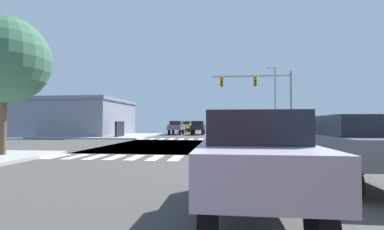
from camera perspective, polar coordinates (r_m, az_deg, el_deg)
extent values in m
cube|color=#41403D|center=(20.31, 2.33, -6.37)|extent=(14.00, 90.00, 0.05)
cube|color=#41403D|center=(20.31, 2.33, -6.37)|extent=(90.00, 12.00, 0.05)
cube|color=#A09B91|center=(34.22, 26.26, -4.08)|extent=(12.00, 12.00, 0.14)
cube|color=#9F9C98|center=(35.33, -17.72, -4.08)|extent=(12.00, 12.00, 0.14)
cube|color=white|center=(15.39, -26.13, -7.66)|extent=(0.50, 2.00, 0.01)
cube|color=white|center=(14.87, -22.85, -7.91)|extent=(0.50, 2.00, 0.01)
cube|color=white|center=(14.41, -19.35, -8.16)|extent=(0.50, 2.00, 0.01)
cube|color=white|center=(14.01, -15.63, -8.38)|extent=(0.50, 2.00, 0.01)
cube|color=white|center=(13.67, -11.70, -8.58)|extent=(0.50, 2.00, 0.01)
cube|color=white|center=(13.39, -7.59, -8.74)|extent=(0.50, 2.00, 0.01)
cube|color=white|center=(13.19, -3.32, -8.87)|extent=(0.50, 2.00, 0.01)
cube|color=white|center=(13.05, 1.06, -8.95)|extent=(0.50, 2.00, 0.01)
cube|color=white|center=(13.00, 5.51, -8.97)|extent=(0.50, 2.00, 0.01)
cube|color=white|center=(13.02, 9.97, -8.94)|extent=(0.50, 2.00, 0.01)
cube|color=white|center=(13.12, 14.39, -8.86)|extent=(0.50, 2.00, 0.01)
cube|color=white|center=(13.29, 18.71, -8.74)|extent=(0.50, 2.00, 0.01)
cube|color=white|center=(13.53, 22.90, -8.56)|extent=(0.50, 2.00, 0.01)
cube|color=white|center=(13.84, 26.92, -8.36)|extent=(0.50, 2.00, 0.01)
cube|color=white|center=(28.74, -10.16, -4.86)|extent=(0.50, 2.00, 0.01)
cube|color=white|center=(28.47, -8.23, -4.90)|extent=(0.50, 2.00, 0.01)
cube|color=white|center=(28.24, -6.26, -4.94)|extent=(0.50, 2.00, 0.01)
cube|color=white|center=(28.03, -4.26, -4.97)|extent=(0.50, 2.00, 0.01)
cube|color=white|center=(27.86, -2.23, -4.99)|extent=(0.50, 2.00, 0.01)
cube|color=white|center=(27.73, -0.18, -5.01)|extent=(0.50, 2.00, 0.01)
cube|color=white|center=(27.63, 1.89, -5.02)|extent=(0.50, 2.00, 0.01)
cube|color=white|center=(27.57, 3.97, -5.02)|extent=(0.50, 2.00, 0.01)
cube|color=white|center=(27.54, 6.06, -5.02)|extent=(0.50, 2.00, 0.01)
cube|color=white|center=(27.55, 8.14, -5.02)|extent=(0.50, 2.00, 0.01)
cube|color=white|center=(27.59, 10.23, -5.00)|extent=(0.50, 2.00, 0.01)
cube|color=white|center=(27.68, 12.30, -4.98)|extent=(0.50, 2.00, 0.01)
cube|color=white|center=(27.79, 14.36, -4.95)|extent=(0.50, 2.00, 0.01)
cube|color=white|center=(27.95, 16.40, -4.92)|extent=(0.50, 2.00, 0.01)
cylinder|color=gray|center=(28.69, 19.79, 1.90)|extent=(0.20, 0.20, 6.71)
cylinder|color=gray|center=(28.39, 12.10, 7.88)|extent=(7.68, 0.14, 0.14)
cube|color=yellow|center=(28.34, 12.88, 6.78)|extent=(0.32, 0.40, 1.00)
sphere|color=red|center=(28.15, 12.94, 7.47)|extent=(0.22, 0.22, 0.22)
sphere|color=black|center=(28.10, 12.94, 6.85)|extent=(0.22, 0.22, 0.22)
sphere|color=black|center=(28.06, 12.94, 6.22)|extent=(0.22, 0.22, 0.22)
cube|color=yellow|center=(28.17, 6.15, 6.80)|extent=(0.32, 0.40, 1.00)
sphere|color=red|center=(27.98, 6.14, 7.50)|extent=(0.22, 0.22, 0.22)
sphere|color=black|center=(27.93, 6.15, 6.87)|extent=(0.22, 0.22, 0.22)
sphere|color=black|center=(27.89, 6.15, 6.24)|extent=(0.22, 0.22, 0.22)
cylinder|color=gray|center=(34.96, 16.81, 2.68)|extent=(0.16, 0.16, 8.42)
cylinder|color=gray|center=(35.37, 15.63, 9.33)|extent=(1.40, 0.10, 0.10)
ellipsoid|color=silver|center=(35.26, 14.49, 9.28)|extent=(0.60, 0.32, 0.20)
cube|color=slate|center=(38.36, -22.34, -0.79)|extent=(11.42, 10.93, 4.21)
cube|color=slate|center=(38.45, -22.31, 2.64)|extent=(11.72, 11.23, 0.40)
cube|color=black|center=(31.25, -14.71, -2.92)|extent=(0.24, 2.20, 1.80)
cylinder|color=brown|center=(16.12, -34.41, -0.94)|extent=(0.28, 0.28, 3.56)
sphere|color=#386247|center=(16.40, -34.26, 9.40)|extent=(4.23, 4.23, 4.23)
cylinder|color=black|center=(53.23, 0.32, -2.97)|extent=(0.26, 0.68, 0.68)
cylinder|color=black|center=(53.40, -1.22, -2.97)|extent=(0.26, 0.68, 0.68)
cylinder|color=black|center=(56.14, 0.64, -2.90)|extent=(0.26, 0.68, 0.68)
cylinder|color=black|center=(56.30, -0.82, -2.89)|extent=(0.26, 0.68, 0.68)
cube|color=#A22314|center=(54.75, -0.27, -2.23)|extent=(1.80, 4.30, 0.66)
cube|color=black|center=(54.75, -0.27, -1.60)|extent=(1.55, 2.24, 0.54)
cylinder|color=black|center=(27.36, 33.01, -4.04)|extent=(0.74, 0.26, 0.74)
cylinder|color=black|center=(25.96, 34.55, -4.17)|extent=(0.74, 0.26, 0.74)
cylinder|color=black|center=(26.12, 26.84, -4.26)|extent=(0.74, 0.26, 0.74)
cylinder|color=black|center=(24.65, 28.10, -4.41)|extent=(0.74, 0.26, 0.74)
cube|color=silver|center=(25.95, 30.66, -2.44)|extent=(4.60, 1.96, 0.88)
cube|color=black|center=(25.95, 30.64, -0.67)|extent=(3.22, 1.69, 0.72)
cylinder|color=black|center=(36.65, -2.52, -3.63)|extent=(0.26, 0.68, 0.68)
cylinder|color=black|center=(36.91, -4.74, -3.61)|extent=(0.26, 0.68, 0.68)
cylinder|color=black|center=(39.54, -1.86, -3.48)|extent=(0.26, 0.68, 0.68)
cylinder|color=black|center=(39.78, -3.91, -3.46)|extent=(0.26, 0.68, 0.68)
cube|color=#595260|center=(38.20, -3.25, -2.54)|extent=(1.80, 4.30, 0.66)
cube|color=black|center=(38.19, -3.24, -1.64)|extent=(1.55, 2.24, 0.54)
cylinder|color=black|center=(6.79, 4.80, -12.99)|extent=(0.26, 0.68, 0.68)
cylinder|color=black|center=(6.90, 17.15, -12.75)|extent=(0.26, 0.68, 0.68)
cylinder|color=black|center=(3.97, 3.42, -21.41)|extent=(0.26, 0.68, 0.68)
cylinder|color=black|center=(4.15, 25.09, -20.37)|extent=(0.26, 0.68, 0.68)
cube|color=#B2A9BB|center=(5.26, 12.25, -8.93)|extent=(1.80, 4.30, 0.66)
cube|color=black|center=(5.22, 12.21, -2.38)|extent=(1.55, 2.24, 0.54)
cylinder|color=black|center=(46.37, -0.61, -3.19)|extent=(0.26, 0.68, 0.68)
cylinder|color=black|center=(46.57, -2.37, -3.18)|extent=(0.26, 0.68, 0.68)
cylinder|color=black|center=(49.27, -0.19, -3.09)|extent=(0.26, 0.68, 0.68)
cylinder|color=black|center=(49.46, -1.85, -3.08)|extent=(0.26, 0.68, 0.68)
cube|color=gold|center=(47.89, -1.25, -2.33)|extent=(1.80, 4.30, 0.66)
cube|color=black|center=(47.89, -1.25, -1.62)|extent=(1.55, 2.24, 0.54)
cylinder|color=black|center=(9.90, 23.17, -9.24)|extent=(0.26, 0.68, 0.68)
cylinder|color=black|center=(10.40, 30.89, -8.77)|extent=(0.26, 0.68, 0.68)
cylinder|color=black|center=(7.19, 30.02, -12.16)|extent=(0.26, 0.68, 0.68)
cube|color=#5A5C65|center=(8.71, 30.47, -5.80)|extent=(1.80, 4.30, 0.66)
cube|color=black|center=(8.69, 30.42, -1.85)|extent=(1.55, 2.24, 0.54)
cylinder|color=black|center=(36.46, 2.18, -3.64)|extent=(0.26, 0.68, 0.68)
cylinder|color=black|center=(36.59, -0.07, -3.64)|extent=(0.26, 0.68, 0.68)
cylinder|color=black|center=(39.37, 2.51, -3.48)|extent=(0.26, 0.68, 0.68)
cylinder|color=black|center=(39.50, 0.42, -3.48)|extent=(0.26, 0.68, 0.68)
cube|color=black|center=(37.95, 1.27, -2.55)|extent=(1.80, 4.30, 0.66)
cube|color=black|center=(37.95, 1.27, -1.64)|extent=(1.55, 2.24, 0.54)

